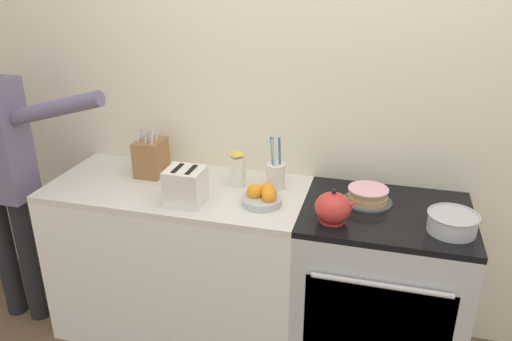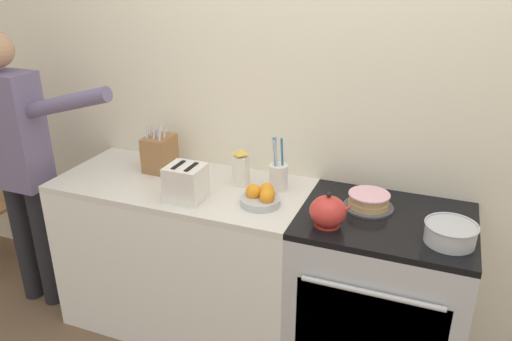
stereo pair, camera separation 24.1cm
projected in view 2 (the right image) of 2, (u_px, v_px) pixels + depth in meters
The scene contains 12 objects.
wall_back at pixel (336, 105), 2.52m from camera, with size 8.00×0.04×2.60m.
counter_cabinet at pixel (186, 254), 2.82m from camera, with size 1.35×0.63×0.89m.
stove_range at pixel (377, 298), 2.45m from camera, with size 0.79×0.66×0.89m.
layer_cake at pixel (369, 201), 2.36m from camera, with size 0.24×0.24×0.07m.
tea_kettle at pixel (328, 211), 2.19m from camera, with size 0.20×0.16×0.16m.
mixing_bowl at pixel (450, 233), 2.07m from camera, with size 0.22×0.22×0.09m.
knife_block at pixel (160, 153), 2.77m from camera, with size 0.14×0.18×0.29m.
utensil_crock at pixel (278, 175), 2.54m from camera, with size 0.10×0.10×0.28m.
fruit_bowl at pixel (262, 197), 2.40m from camera, with size 0.19×0.19×0.10m.
toaster at pixel (186, 183), 2.42m from camera, with size 0.19×0.16×0.18m.
milk_carton at pixel (241, 168), 2.59m from camera, with size 0.07×0.07×0.20m.
person_baker at pixel (17, 153), 2.78m from camera, with size 0.93×0.20×1.65m.
Camera 2 is at (0.51, -1.78, 1.98)m, focal length 35.00 mm.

